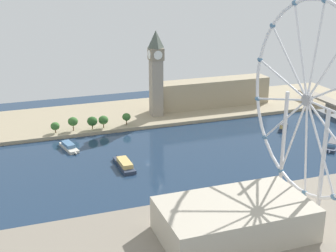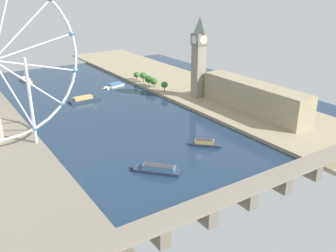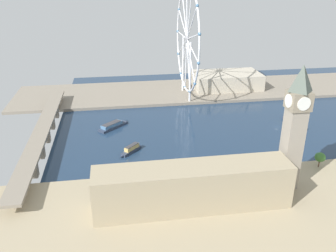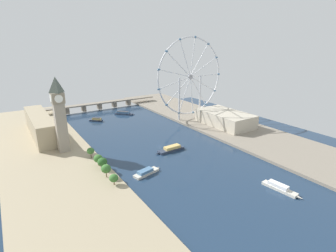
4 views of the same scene
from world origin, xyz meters
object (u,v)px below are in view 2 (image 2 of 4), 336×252
object	(u,v)px
clock_tower	(199,56)
tour_boat_2	(206,143)
parliament_block	(254,97)
tour_boat_1	(157,169)
tour_boat_3	(114,86)
tour_boat_4	(84,99)
river_bridge	(247,192)
tour_boat_0	(25,80)

from	to	relation	value
clock_tower	tour_boat_2	size ratio (longest dim) A/B	4.18
parliament_block	tour_boat_1	xyz separation A→B (m)	(131.88, 45.34, -14.18)
clock_tower	tour_boat_3	distance (m)	113.22
tour_boat_1	parliament_block	bearing A→B (deg)	-113.71
parliament_block	tour_boat_4	world-z (taller)	parliament_block
clock_tower	tour_boat_4	size ratio (longest dim) A/B	2.18
clock_tower	tour_boat_2	world-z (taller)	clock_tower
parliament_block	tour_boat_1	distance (m)	140.18
river_bridge	parliament_block	bearing A→B (deg)	-136.90
tour_boat_3	clock_tower	bearing A→B (deg)	107.40
parliament_block	tour_boat_1	size ratio (longest dim) A/B	3.95
parliament_block	tour_boat_4	bearing A→B (deg)	-47.21
clock_tower	tour_boat_3	size ratio (longest dim) A/B	2.64
river_bridge	tour_boat_4	bearing A→B (deg)	-89.08
tour_boat_0	tour_boat_2	xyz separation A→B (m)	(-64.20, 271.87, 0.32)
clock_tower	tour_boat_0	bearing A→B (deg)	-52.93
tour_boat_2	tour_boat_1	bearing A→B (deg)	-121.38
tour_boat_0	tour_boat_2	distance (m)	279.35
parliament_block	tour_boat_2	world-z (taller)	parliament_block
tour_boat_0	tour_boat_2	bearing A→B (deg)	-173.06
tour_boat_0	tour_boat_4	bearing A→B (deg)	-171.69
parliament_block	tour_boat_4	size ratio (longest dim) A/B	3.12
tour_boat_3	tour_boat_4	world-z (taller)	tour_boat_4
clock_tower	river_bridge	bearing A→B (deg)	59.98
tour_boat_1	tour_boat_4	bearing A→B (deg)	-48.58
tour_boat_1	tour_boat_3	size ratio (longest dim) A/B	0.96
parliament_block	tour_boat_3	size ratio (longest dim) A/B	3.79
river_bridge	tour_boat_1	size ratio (longest dim) A/B	7.29
parliament_block	tour_boat_3	xyz separation A→B (m)	(65.61, -156.20, -14.47)
river_bridge	tour_boat_1	bearing A→B (deg)	-70.15
clock_tower	parliament_block	bearing A→B (deg)	101.23
tour_boat_2	clock_tower	bearing A→B (deg)	98.87
parliament_block	tour_boat_0	xyz separation A→B (m)	(144.94, -240.15, -14.27)
tour_boat_0	tour_boat_2	size ratio (longest dim) A/B	1.79
tour_boat_1	tour_boat_2	world-z (taller)	tour_boat_2
river_bridge	tour_boat_0	distance (m)	345.60
river_bridge	tour_boat_3	xyz separation A→B (m)	(-45.20, -259.90, -6.52)
parliament_block	tour_boat_1	world-z (taller)	parliament_block
tour_boat_4	tour_boat_0	bearing A→B (deg)	102.67
river_bridge	tour_boat_3	distance (m)	263.89
tour_boat_0	tour_boat_1	bearing A→B (deg)	176.27
river_bridge	tour_boat_2	size ratio (longest dim) A/B	11.06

